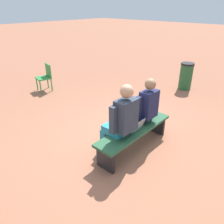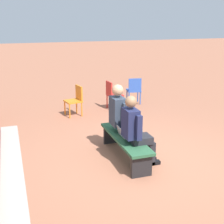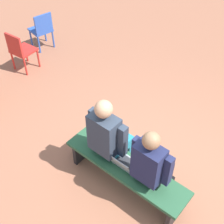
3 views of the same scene
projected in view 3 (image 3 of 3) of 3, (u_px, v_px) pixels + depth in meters
ground_plane at (149, 178)px, 4.50m from camera, size 60.00×60.00×0.00m
bench at (126, 170)px, 4.17m from camera, size 1.80×0.44×0.45m
person_student at (153, 164)px, 3.79m from camera, size 0.54×0.69×1.35m
person_adult at (110, 136)px, 4.10m from camera, size 0.58×0.74×1.41m
laptop at (124, 163)px, 4.07m from camera, size 0.32×0.29×0.21m
plastic_chair_far_right at (20, 49)px, 6.14m from camera, size 0.46×0.46×0.84m
plastic_chair_near_bench_left at (42, 29)px, 6.75m from camera, size 0.49×0.49×0.84m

